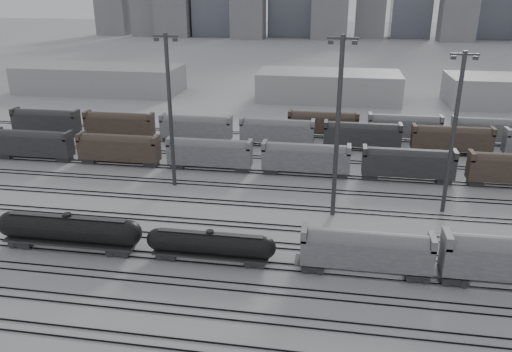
% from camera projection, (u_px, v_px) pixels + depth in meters
% --- Properties ---
extents(ground, '(900.00, 900.00, 0.00)m').
position_uv_depth(ground, '(217.00, 266.00, 58.36)').
color(ground, silver).
rests_on(ground, ground).
extents(tracks, '(220.00, 71.50, 0.16)m').
position_uv_depth(tracks, '(245.00, 205.00, 74.47)').
color(tracks, black).
rests_on(tracks, ground).
extents(tank_car_a, '(18.74, 3.12, 4.63)m').
position_uv_depth(tank_car_a, '(69.00, 230.00, 61.22)').
color(tank_car_a, '#27272A').
rests_on(tank_car_a, ground).
extents(tank_car_b, '(15.58, 2.60, 3.85)m').
position_uv_depth(tank_car_b, '(210.00, 244.00, 58.64)').
color(tank_car_b, '#27272A').
rests_on(tank_car_b, ground).
extents(hopper_car_a, '(14.55, 2.89, 5.20)m').
position_uv_depth(hopper_car_a, '(366.00, 249.00, 55.55)').
color(hopper_car_a, '#27272A').
rests_on(hopper_car_a, ground).
extents(light_mast_b, '(3.88, 0.62, 24.23)m').
position_uv_depth(light_mast_b, '(170.00, 108.00, 77.70)').
color(light_mast_b, '#3B3B3E').
rests_on(light_mast_b, ground).
extents(light_mast_c, '(4.00, 0.64, 25.01)m').
position_uv_depth(light_mast_c, '(338.00, 125.00, 66.87)').
color(light_mast_c, '#3B3B3E').
rests_on(light_mast_c, ground).
extents(light_mast_d, '(3.66, 0.59, 22.87)m').
position_uv_depth(light_mast_d, '(454.00, 131.00, 68.28)').
color(light_mast_d, '#3B3B3E').
rests_on(light_mast_d, ground).
extents(bg_string_near, '(151.00, 3.00, 5.60)m').
position_uv_depth(bg_string_near, '(306.00, 160.00, 85.66)').
color(bg_string_near, gray).
rests_on(bg_string_near, ground).
extents(bg_string_mid, '(151.00, 3.00, 5.60)m').
position_uv_depth(bg_string_mid, '(362.00, 137.00, 98.88)').
color(bg_string_mid, '#27272A').
rests_on(bg_string_mid, ground).
extents(bg_string_far, '(66.00, 3.00, 5.60)m').
position_uv_depth(bg_string_far, '(446.00, 130.00, 103.58)').
color(bg_string_far, '#4E3E31').
rests_on(bg_string_far, ground).
extents(warehouse_left, '(50.00, 18.00, 8.00)m').
position_uv_depth(warehouse_left, '(100.00, 79.00, 153.73)').
color(warehouse_left, '#A8A8AB').
rests_on(warehouse_left, ground).
extents(warehouse_mid, '(40.00, 18.00, 8.00)m').
position_uv_depth(warehouse_mid, '(329.00, 86.00, 143.02)').
color(warehouse_mid, '#A8A8AB').
rests_on(warehouse_mid, ground).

